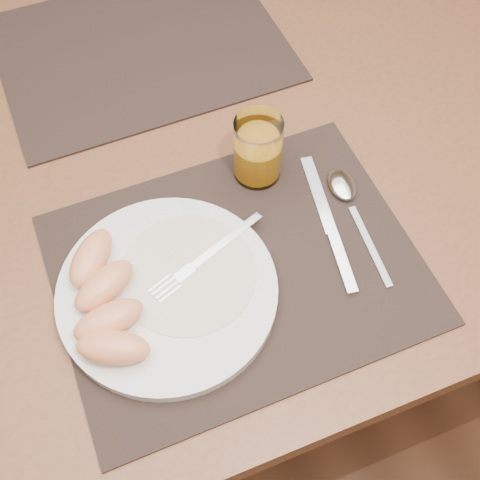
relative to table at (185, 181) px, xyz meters
name	(u,v)px	position (x,y,z in m)	size (l,w,h in m)	color
ground	(206,342)	(0.00, 0.00, -0.67)	(5.00, 5.00, 0.00)	brown
table	(185,181)	(0.00, 0.00, 0.00)	(1.40, 0.90, 0.75)	brown
placemat_near	(237,268)	(0.00, -0.22, 0.09)	(0.45, 0.35, 0.00)	#2C201B
placemat_far	(141,48)	(0.01, 0.22, 0.09)	(0.45, 0.35, 0.00)	#2C201B
plate	(168,291)	(-0.09, -0.22, 0.10)	(0.27, 0.27, 0.02)	white
plate_dressing	(188,273)	(-0.06, -0.21, 0.10)	(0.17, 0.17, 0.00)	white
fork	(199,262)	(-0.04, -0.20, 0.11)	(0.17, 0.08, 0.00)	silver
knife	(332,233)	(0.14, -0.22, 0.09)	(0.05, 0.22, 0.01)	silver
spoon	(346,193)	(0.18, -0.17, 0.09)	(0.04, 0.19, 0.01)	silver
juice_glass	(258,152)	(0.08, -0.09, 0.13)	(0.07, 0.07, 0.10)	white
grapefruit_wedges	(104,302)	(-0.17, -0.22, 0.12)	(0.10, 0.20, 0.03)	#F29763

